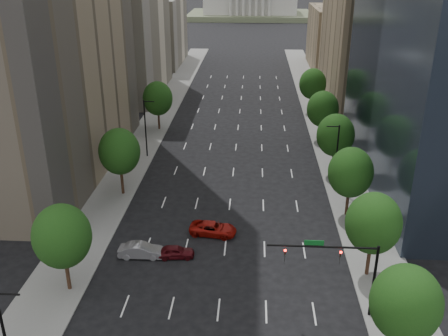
% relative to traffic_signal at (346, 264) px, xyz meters
% --- Properties ---
extents(sidewalk_left, '(6.00, 200.00, 0.15)m').
position_rel_traffic_signal_xyz_m(sidewalk_left, '(-26.03, 30.00, -5.10)').
color(sidewalk_left, slate).
rests_on(sidewalk_left, ground).
extents(sidewalk_right, '(6.00, 200.00, 0.15)m').
position_rel_traffic_signal_xyz_m(sidewalk_right, '(4.97, 30.00, -5.10)').
color(sidewalk_right, slate).
rests_on(sidewalk_right, ground).
extents(midrise_cream_left, '(14.00, 30.00, 35.00)m').
position_rel_traffic_signal_xyz_m(midrise_cream_left, '(-35.53, 73.00, 12.33)').
color(midrise_cream_left, beige).
rests_on(midrise_cream_left, ground).
extents(filler_left, '(14.00, 26.00, 18.00)m').
position_rel_traffic_signal_xyz_m(filler_left, '(-35.53, 106.00, 3.83)').
color(filler_left, beige).
rests_on(filler_left, ground).
extents(parking_tan_right, '(14.00, 30.00, 30.00)m').
position_rel_traffic_signal_xyz_m(parking_tan_right, '(14.47, 70.00, 9.83)').
color(parking_tan_right, '#8C7759').
rests_on(parking_tan_right, ground).
extents(filler_right, '(14.00, 26.00, 16.00)m').
position_rel_traffic_signal_xyz_m(filler_right, '(14.47, 103.00, 2.83)').
color(filler_right, '#8C7759').
rests_on(filler_right, ground).
extents(tree_right_0, '(5.20, 5.20, 8.39)m').
position_rel_traffic_signal_xyz_m(tree_right_0, '(3.47, -5.00, 0.22)').
color(tree_right_0, '#382316').
rests_on(tree_right_0, ground).
extents(tree_right_1, '(5.20, 5.20, 8.75)m').
position_rel_traffic_signal_xyz_m(tree_right_1, '(3.47, 6.00, 0.58)').
color(tree_right_1, '#382316').
rests_on(tree_right_1, ground).
extents(tree_right_2, '(5.20, 5.20, 8.61)m').
position_rel_traffic_signal_xyz_m(tree_right_2, '(3.47, 18.00, 0.43)').
color(tree_right_2, '#382316').
rests_on(tree_right_2, ground).
extents(tree_right_3, '(5.20, 5.20, 8.89)m').
position_rel_traffic_signal_xyz_m(tree_right_3, '(3.47, 30.00, 0.72)').
color(tree_right_3, '#382316').
rests_on(tree_right_3, ground).
extents(tree_right_4, '(5.20, 5.20, 8.46)m').
position_rel_traffic_signal_xyz_m(tree_right_4, '(3.47, 44.00, 0.29)').
color(tree_right_4, '#382316').
rests_on(tree_right_4, ground).
extents(tree_right_5, '(5.20, 5.20, 8.75)m').
position_rel_traffic_signal_xyz_m(tree_right_5, '(3.47, 60.00, 0.58)').
color(tree_right_5, '#382316').
rests_on(tree_right_5, ground).
extents(tree_left_0, '(5.20, 5.20, 8.75)m').
position_rel_traffic_signal_xyz_m(tree_left_0, '(-24.53, 2.00, 0.58)').
color(tree_left_0, '#382316').
rests_on(tree_left_0, ground).
extents(tree_left_1, '(5.20, 5.20, 8.97)m').
position_rel_traffic_signal_xyz_m(tree_left_1, '(-24.53, 22.00, 0.79)').
color(tree_left_1, '#382316').
rests_on(tree_left_1, ground).
extents(tree_left_2, '(5.20, 5.20, 8.68)m').
position_rel_traffic_signal_xyz_m(tree_left_2, '(-24.53, 48.00, 0.50)').
color(tree_left_2, '#382316').
rests_on(tree_left_2, ground).
extents(streetlight_rn, '(1.70, 0.20, 9.00)m').
position_rel_traffic_signal_xyz_m(streetlight_rn, '(2.91, 25.00, -0.33)').
color(streetlight_rn, black).
rests_on(streetlight_rn, ground).
extents(streetlight_ln, '(1.70, 0.20, 9.00)m').
position_rel_traffic_signal_xyz_m(streetlight_ln, '(-23.96, 35.00, -0.33)').
color(streetlight_ln, black).
rests_on(streetlight_ln, ground).
extents(traffic_signal, '(9.12, 0.40, 7.38)m').
position_rel_traffic_signal_xyz_m(traffic_signal, '(0.00, 0.00, 0.00)').
color(traffic_signal, black).
rests_on(traffic_signal, ground).
extents(capitol, '(60.00, 40.00, 35.20)m').
position_rel_traffic_signal_xyz_m(capitol, '(-10.53, 219.71, 3.40)').
color(capitol, '#596647').
rests_on(capitol, ground).
extents(foothills, '(720.00, 413.00, 263.00)m').
position_rel_traffic_signal_xyz_m(foothills, '(24.14, 569.40, -42.95)').
color(foothills, olive).
rests_on(foothills, ground).
extents(car_maroon, '(4.04, 1.97, 1.33)m').
position_rel_traffic_signal_xyz_m(car_maroon, '(-15.53, 7.91, -4.51)').
color(car_maroon, '#450B10').
rests_on(car_maroon, ground).
extents(car_silver, '(4.65, 1.72, 1.52)m').
position_rel_traffic_signal_xyz_m(car_silver, '(-19.04, 7.78, -4.41)').
color(car_silver, gray).
rests_on(car_silver, ground).
extents(car_red_far, '(5.48, 3.05, 1.45)m').
position_rel_traffic_signal_xyz_m(car_red_far, '(-12.03, 12.68, -4.45)').
color(car_red_far, '#97110B').
rests_on(car_red_far, ground).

